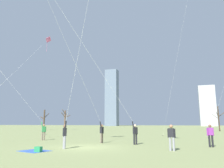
{
  "coord_description": "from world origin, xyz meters",
  "views": [
    {
      "loc": [
        6.88,
        -14.63,
        1.68
      ],
      "look_at": [
        0.0,
        6.0,
        5.68
      ],
      "focal_mm": 34.6,
      "sensor_mm": 36.0,
      "label": 1
    }
  ],
  "objects_px": {
    "kite_flyer_midfield_left_blue": "(115,100)",
    "bystander_far_off_by_trees": "(210,134)",
    "kite_flyer_midfield_center_green": "(75,79)",
    "bystander_watching_nearby": "(172,136)",
    "kite_flyer_far_back_red": "(86,95)",
    "bare_tree_right_of_center": "(219,118)",
    "kite_flyer_midfield_right_yellow": "(27,110)",
    "bare_tree_left_of_center": "(44,119)",
    "picnic_spot": "(37,150)",
    "bare_tree_rightmost": "(65,119)"
  },
  "relations": [
    {
      "from": "kite_flyer_midfield_center_green",
      "to": "bare_tree_right_of_center",
      "type": "xyz_separation_m",
      "value": [
        14.3,
        42.53,
        -1.62
      ]
    },
    {
      "from": "kite_flyer_far_back_red",
      "to": "bare_tree_rightmost",
      "type": "relative_size",
      "value": 3.59
    },
    {
      "from": "kite_flyer_midfield_left_blue",
      "to": "bare_tree_rightmost",
      "type": "height_order",
      "value": "kite_flyer_midfield_left_blue"
    },
    {
      "from": "kite_flyer_midfield_left_blue",
      "to": "bystander_watching_nearby",
      "type": "bearing_deg",
      "value": -25.4
    },
    {
      "from": "kite_flyer_midfield_right_yellow",
      "to": "bare_tree_rightmost",
      "type": "distance_m",
      "value": 37.72
    },
    {
      "from": "kite_flyer_midfield_left_blue",
      "to": "bystander_far_off_by_trees",
      "type": "bearing_deg",
      "value": 8.42
    },
    {
      "from": "kite_flyer_far_back_red",
      "to": "bare_tree_right_of_center",
      "type": "height_order",
      "value": "kite_flyer_far_back_red"
    },
    {
      "from": "bare_tree_right_of_center",
      "to": "picnic_spot",
      "type": "bearing_deg",
      "value": -110.31
    },
    {
      "from": "bystander_far_off_by_trees",
      "to": "bare_tree_right_of_center",
      "type": "xyz_separation_m",
      "value": [
        5.73,
        37.63,
        2.08
      ]
    },
    {
      "from": "bystander_watching_nearby",
      "to": "bystander_far_off_by_trees",
      "type": "relative_size",
      "value": 1.0
    },
    {
      "from": "bystander_watching_nearby",
      "to": "kite_flyer_midfield_right_yellow",
      "type": "bearing_deg",
      "value": 164.91
    },
    {
      "from": "bystander_watching_nearby",
      "to": "bystander_far_off_by_trees",
      "type": "height_order",
      "value": "same"
    },
    {
      "from": "bare_tree_rightmost",
      "to": "kite_flyer_midfield_left_blue",
      "type": "bearing_deg",
      "value": -54.38
    },
    {
      "from": "kite_flyer_midfield_right_yellow",
      "to": "bystander_far_off_by_trees",
      "type": "bearing_deg",
      "value": -2.56
    },
    {
      "from": "bystander_watching_nearby",
      "to": "bare_tree_right_of_center",
      "type": "bearing_deg",
      "value": 78.5
    },
    {
      "from": "picnic_spot",
      "to": "bare_tree_right_of_center",
      "type": "relative_size",
      "value": 0.38
    },
    {
      "from": "kite_flyer_midfield_center_green",
      "to": "bare_tree_rightmost",
      "type": "relative_size",
      "value": 3.01
    },
    {
      "from": "kite_flyer_far_back_red",
      "to": "bare_tree_right_of_center",
      "type": "relative_size",
      "value": 3.48
    },
    {
      "from": "kite_flyer_midfield_left_blue",
      "to": "bystander_far_off_by_trees",
      "type": "distance_m",
      "value": 7.53
    },
    {
      "from": "kite_flyer_midfield_right_yellow",
      "to": "kite_flyer_midfield_left_blue",
      "type": "distance_m",
      "value": 10.18
    },
    {
      "from": "kite_flyer_midfield_right_yellow",
      "to": "kite_flyer_far_back_red",
      "type": "relative_size",
      "value": 0.82
    },
    {
      "from": "kite_flyer_midfield_left_blue",
      "to": "bare_tree_left_of_center",
      "type": "xyz_separation_m",
      "value": [
        -31.57,
        34.73,
        -0.73
      ]
    },
    {
      "from": "bystander_far_off_by_trees",
      "to": "picnic_spot",
      "type": "distance_m",
      "value": 12.05
    },
    {
      "from": "kite_flyer_far_back_red",
      "to": "bare_tree_left_of_center",
      "type": "distance_m",
      "value": 45.45
    },
    {
      "from": "bare_tree_rightmost",
      "to": "bare_tree_right_of_center",
      "type": "xyz_separation_m",
      "value": [
        38.53,
        2.63,
        0.04
      ]
    },
    {
      "from": "kite_flyer_midfield_center_green",
      "to": "bare_tree_left_of_center",
      "type": "distance_m",
      "value": 48.91
    },
    {
      "from": "picnic_spot",
      "to": "bare_tree_left_of_center",
      "type": "bearing_deg",
      "value": 125.31
    },
    {
      "from": "kite_flyer_midfield_right_yellow",
      "to": "bare_tree_left_of_center",
      "type": "relative_size",
      "value": 2.98
    },
    {
      "from": "bystander_far_off_by_trees",
      "to": "picnic_spot",
      "type": "xyz_separation_m",
      "value": [
        -10.41,
        -6.01,
        -0.81
      ]
    },
    {
      "from": "bare_tree_left_of_center",
      "to": "bare_tree_right_of_center",
      "type": "xyz_separation_m",
      "value": [
        44.27,
        3.93,
        0.17
      ]
    },
    {
      "from": "kite_flyer_midfield_center_green",
      "to": "bystander_watching_nearby",
      "type": "distance_m",
      "value": 7.27
    },
    {
      "from": "kite_flyer_midfield_center_green",
      "to": "bystander_far_off_by_trees",
      "type": "height_order",
      "value": "kite_flyer_midfield_center_green"
    },
    {
      "from": "kite_flyer_midfield_right_yellow",
      "to": "bystander_far_off_by_trees",
      "type": "height_order",
      "value": "kite_flyer_midfield_right_yellow"
    },
    {
      "from": "kite_flyer_midfield_right_yellow",
      "to": "bare_tree_rightmost",
      "type": "height_order",
      "value": "kite_flyer_midfield_right_yellow"
    },
    {
      "from": "picnic_spot",
      "to": "bare_tree_rightmost",
      "type": "bearing_deg",
      "value": 118.62
    },
    {
      "from": "kite_flyer_midfield_center_green",
      "to": "bystander_watching_nearby",
      "type": "xyz_separation_m",
      "value": [
        6.0,
        1.78,
        -3.7
      ]
    },
    {
      "from": "bystander_watching_nearby",
      "to": "picnic_spot",
      "type": "height_order",
      "value": "bystander_watching_nearby"
    },
    {
      "from": "kite_flyer_midfield_center_green",
      "to": "bare_tree_right_of_center",
      "type": "distance_m",
      "value": 44.9
    },
    {
      "from": "picnic_spot",
      "to": "bare_tree_left_of_center",
      "type": "xyz_separation_m",
      "value": [
        -28.13,
        39.71,
        2.72
      ]
    },
    {
      "from": "bare_tree_rightmost",
      "to": "bare_tree_left_of_center",
      "type": "bearing_deg",
      "value": -167.26
    },
    {
      "from": "kite_flyer_far_back_red",
      "to": "kite_flyer_midfield_left_blue",
      "type": "height_order",
      "value": "kite_flyer_far_back_red"
    },
    {
      "from": "bare_tree_left_of_center",
      "to": "bare_tree_right_of_center",
      "type": "distance_m",
      "value": 44.45
    },
    {
      "from": "kite_flyer_far_back_red",
      "to": "bystander_far_off_by_trees",
      "type": "distance_m",
      "value": 10.05
    },
    {
      "from": "kite_flyer_midfield_right_yellow",
      "to": "picnic_spot",
      "type": "bearing_deg",
      "value": -45.88
    },
    {
      "from": "bystander_watching_nearby",
      "to": "bare_tree_rightmost",
      "type": "bearing_deg",
      "value": 128.41
    },
    {
      "from": "kite_flyer_midfield_center_green",
      "to": "picnic_spot",
      "type": "bearing_deg",
      "value": -149.1
    },
    {
      "from": "bystander_far_off_by_trees",
      "to": "picnic_spot",
      "type": "relative_size",
      "value": 0.76
    },
    {
      "from": "kite_flyer_midfield_right_yellow",
      "to": "bare_tree_rightmost",
      "type": "xyz_separation_m",
      "value": [
        -15.81,
        34.24,
        -0.12
      ]
    },
    {
      "from": "bare_tree_rightmost",
      "to": "bare_tree_right_of_center",
      "type": "relative_size",
      "value": 0.97
    },
    {
      "from": "kite_flyer_far_back_red",
      "to": "kite_flyer_midfield_left_blue",
      "type": "bearing_deg",
      "value": 4.03
    }
  ]
}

